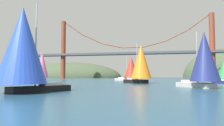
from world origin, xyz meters
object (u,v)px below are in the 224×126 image
Objects in this scene: sailboat_scarlet_sail at (131,68)px; channel_buoy at (12,82)px; sailboat_navy_sail at (204,59)px; sailboat_orange_sail at (141,63)px; sailboat_blue_spinnaker at (23,47)px; sailboat_pink_spinnaker at (42,66)px.

sailboat_scarlet_sail is 3.23× the size of channel_buoy.
sailboat_navy_sail is (15.35, -39.34, -0.23)m from sailboat_scarlet_sail.
sailboat_orange_sail reaches higher than sailboat_navy_sail.
sailboat_navy_sail is 41.29m from channel_buoy.
sailboat_blue_spinnaker reaches higher than channel_buoy.
sailboat_scarlet_sail reaches higher than sailboat_navy_sail.
sailboat_navy_sail is 51.03m from sailboat_pink_spinnaker.
sailboat_pink_spinnaker is (-22.21, 41.44, -0.03)m from sailboat_blue_spinnaker.
sailboat_scarlet_sail is 28.90m from sailboat_pink_spinnaker.
sailboat_pink_spinnaker reaches higher than sailboat_navy_sail.
sailboat_scarlet_sail is at bearing 84.90° from sailboat_blue_spinnaker.
sailboat_orange_sail is 18.94m from sailboat_navy_sail.
sailboat_pink_spinnaker reaches higher than channel_buoy.
channel_buoy is at bearing -81.41° from sailboat_pink_spinnaker.
sailboat_orange_sail reaches higher than sailboat_scarlet_sail.
sailboat_blue_spinnaker is 1.14× the size of sailboat_scarlet_sail.
sailboat_scarlet_sail is at bearing 102.47° from sailboat_orange_sail.
sailboat_navy_sail is at bearing 32.52° from sailboat_blue_spinnaker.
sailboat_orange_sail is at bearing -77.53° from sailboat_scarlet_sail.
sailboat_scarlet_sail is 1.02× the size of sailboat_navy_sail.
sailboat_scarlet_sail reaches higher than channel_buoy.
sailboat_pink_spinnaker reaches higher than sailboat_scarlet_sail.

